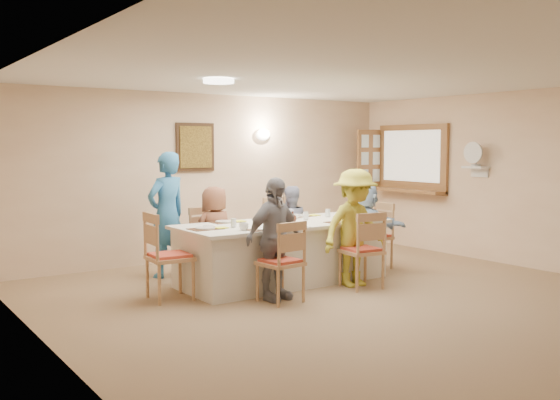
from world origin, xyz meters
TOP-DOWN VIEW (x-y plane):
  - ground at (0.00, 0.00)m, footprint 7.00×7.00m
  - room_walls at (0.00, 0.00)m, footprint 7.00×7.00m
  - wall_picture at (-0.30, 3.46)m, footprint 0.62×0.05m
  - wall_sconce at (0.90, 3.44)m, footprint 0.26×0.09m
  - ceiling_light at (-1.00, 1.50)m, footprint 0.36×0.36m
  - serving_hatch at (3.21, 2.40)m, footprint 0.06×1.50m
  - hatch_sill at (3.09, 2.40)m, footprint 0.30×1.50m
  - shutter_door at (2.95, 3.16)m, footprint 0.55×0.04m
  - fan_shelf at (3.13, 1.05)m, footprint 0.22×0.36m
  - desk_fan at (3.10, 1.05)m, footprint 0.30×0.30m
  - dining_table at (-0.13, 1.44)m, footprint 2.69×1.14m
  - chair_back_left at (-0.73, 2.24)m, footprint 0.47×0.47m
  - chair_back_right at (0.47, 2.24)m, footprint 0.56×0.56m
  - chair_front_left at (-0.73, 0.64)m, footprint 0.47×0.47m
  - chair_front_right at (0.47, 0.64)m, footprint 0.51×0.51m
  - chair_left_end at (-1.68, 1.44)m, footprint 0.51×0.51m
  - chair_right_end at (1.42, 1.44)m, footprint 0.46×0.46m
  - diner_back_left at (-0.73, 2.12)m, footprint 0.73×0.61m
  - diner_back_right at (0.47, 2.12)m, footprint 0.63×0.52m
  - diner_front_left at (-0.73, 0.76)m, footprint 0.93×0.62m
  - diner_front_right at (0.47, 0.76)m, footprint 0.97×0.60m
  - diner_right_end at (1.29, 1.44)m, footprint 1.25×0.75m
  - caregiver at (-1.18, 2.59)m, footprint 0.80×0.71m
  - placemat_fl at (-0.73, 1.02)m, footprint 0.33×0.25m
  - plate_fl at (-0.73, 1.02)m, footprint 0.22×0.22m
  - napkin_fl at (-0.55, 0.97)m, footprint 0.14×0.14m
  - placemat_fr at (0.47, 1.02)m, footprint 0.37×0.27m
  - plate_fr at (0.47, 1.02)m, footprint 0.25×0.25m
  - napkin_fr at (0.65, 0.97)m, footprint 0.15×0.15m
  - placemat_bl at (-0.73, 1.86)m, footprint 0.33×0.25m
  - plate_bl at (-0.73, 1.86)m, footprint 0.23×0.23m
  - napkin_bl at (-0.55, 1.81)m, footprint 0.14×0.14m
  - placemat_br at (0.47, 1.86)m, footprint 0.35×0.26m
  - plate_br at (0.47, 1.86)m, footprint 0.23×0.23m
  - napkin_br at (0.65, 1.81)m, footprint 0.15×0.15m
  - placemat_le at (-1.23, 1.44)m, footprint 0.37×0.27m
  - plate_le at (-1.23, 1.44)m, footprint 0.23×0.23m
  - napkin_le at (-1.05, 1.39)m, footprint 0.14×0.14m
  - placemat_re at (0.99, 1.44)m, footprint 0.38×0.28m
  - plate_re at (0.99, 1.44)m, footprint 0.24×0.24m
  - napkin_re at (1.17, 1.39)m, footprint 0.14×0.14m
  - teacup_a at (-0.92, 1.09)m, footprint 0.14×0.14m
  - teacup_b at (0.31, 1.98)m, footprint 0.08×0.08m
  - bowl_a at (-0.40, 1.22)m, footprint 0.23×0.23m
  - bowl_b at (0.21, 1.70)m, footprint 0.20×0.20m
  - condiment_ketchup at (-0.21, 1.42)m, footprint 0.11×0.11m
  - condiment_brown at (-0.11, 1.53)m, footprint 0.13×0.13m
  - condiment_malt at (-0.01, 1.40)m, footprint 0.11×0.11m
  - drinking_glass at (-0.28, 1.49)m, footprint 0.06×0.06m

SIDE VIEW (x-z plane):
  - ground at x=0.00m, z-range 0.00..0.00m
  - dining_table at x=-0.13m, z-range 0.00..0.76m
  - chair_front_left at x=-0.73m, z-range 0.00..0.91m
  - chair_back_left at x=-0.73m, z-range 0.00..0.92m
  - chair_right_end at x=1.42m, z-range 0.00..0.93m
  - chair_front_right at x=0.47m, z-range 0.00..0.94m
  - chair_back_right at x=0.47m, z-range 0.00..1.00m
  - chair_left_end at x=-1.68m, z-range 0.00..1.00m
  - diner_back_right at x=0.47m, z-range 0.00..1.16m
  - diner_back_left at x=-0.73m, z-range 0.00..1.20m
  - diner_right_end at x=1.29m, z-range 0.00..1.21m
  - diner_front_left at x=-0.73m, z-range 0.00..1.37m
  - diner_front_right at x=0.47m, z-range 0.00..1.44m
  - placemat_fl at x=-0.73m, z-range 0.76..0.77m
  - placemat_fr at x=0.47m, z-range 0.76..0.77m
  - placemat_bl at x=-0.73m, z-range 0.76..0.77m
  - placemat_br at x=0.47m, z-range 0.76..0.77m
  - placemat_le at x=-1.23m, z-range 0.76..0.77m
  - placemat_re at x=0.99m, z-range 0.76..0.77m
  - napkin_fl at x=-0.55m, z-range 0.77..0.77m
  - napkin_fr at x=0.65m, z-range 0.77..0.77m
  - napkin_bl at x=-0.55m, z-range 0.77..0.77m
  - napkin_br at x=0.65m, z-range 0.77..0.77m
  - napkin_le at x=-1.05m, z-range 0.77..0.77m
  - napkin_re at x=1.17m, z-range 0.77..0.77m
  - plate_fl at x=-0.73m, z-range 0.77..0.78m
  - plate_fr at x=0.47m, z-range 0.77..0.78m
  - plate_bl at x=-0.73m, z-range 0.77..0.78m
  - plate_br at x=0.47m, z-range 0.77..0.78m
  - plate_le at x=-1.23m, z-range 0.77..0.78m
  - plate_re at x=0.99m, z-range 0.77..0.78m
  - bowl_a at x=-0.40m, z-range 0.76..0.81m
  - bowl_b at x=0.21m, z-range 0.76..0.82m
  - teacup_b at x=0.31m, z-range 0.76..0.84m
  - teacup_a at x=-0.92m, z-range 0.76..0.85m
  - drinking_glass at x=-0.28m, z-range 0.77..0.86m
  - caregiver at x=-1.18m, z-range 0.00..1.64m
  - condiment_malt at x=-0.01m, z-range 0.76..0.90m
  - condiment_brown at x=-0.11m, z-range 0.76..0.94m
  - condiment_ketchup at x=-0.21m, z-range 0.76..0.97m
  - hatch_sill at x=3.09m, z-range 0.95..1.00m
  - fan_shelf at x=3.13m, z-range 1.39..1.41m
  - serving_hatch at x=3.21m, z-range 0.92..2.08m
  - shutter_door at x=2.95m, z-range 1.00..2.00m
  - room_walls at x=0.00m, z-range -1.99..5.01m
  - desk_fan at x=3.10m, z-range 1.41..1.69m
  - wall_picture at x=-0.30m, z-range 1.34..2.06m
  - wall_sconce at x=0.90m, z-range 1.81..1.99m
  - ceiling_light at x=-1.00m, z-range 2.45..2.50m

